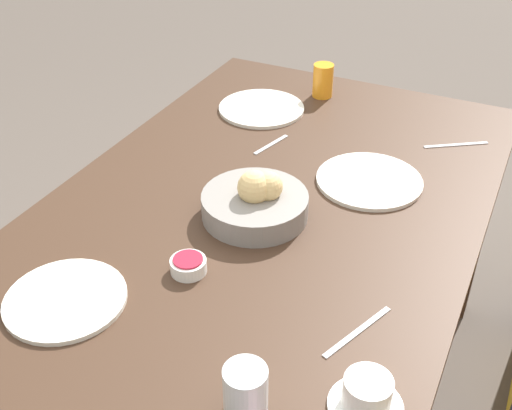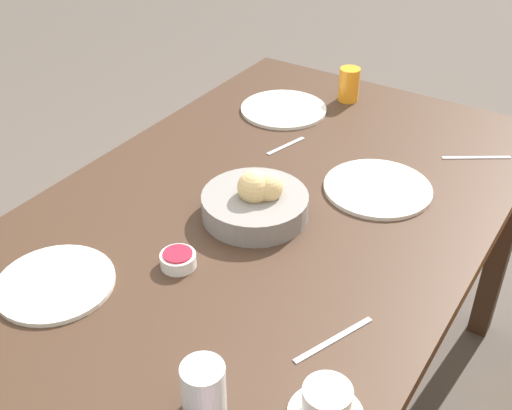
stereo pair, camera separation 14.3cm
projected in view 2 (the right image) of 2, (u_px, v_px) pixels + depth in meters
The scene contains 12 objects.
dining_table at pixel (263, 240), 1.52m from camera, with size 1.57×0.96×0.78m.
bread_basket at pixel (257, 202), 1.42m from camera, with size 0.24×0.24×0.12m.
plate_near_left at pixel (284, 109), 1.88m from camera, with size 0.25×0.25×0.01m.
plate_near_right at pixel (55, 283), 1.25m from camera, with size 0.23×0.23×0.01m.
plate_far_center at pixel (378, 188), 1.53m from camera, with size 0.26×0.26×0.01m.
juice_glass at pixel (349, 84), 1.91m from camera, with size 0.06×0.06×0.10m.
water_tumbler at pixel (204, 390), 0.98m from camera, with size 0.07×0.07×0.10m.
coffee_cup at pixel (327, 405), 0.99m from camera, with size 0.12×0.12×0.06m.
jam_bowl_berry at pixel (178, 260), 1.29m from camera, with size 0.07×0.07×0.03m.
fork_silver at pixel (334, 340), 1.13m from camera, with size 0.17×0.08×0.00m.
knife_silver at pixel (476, 158), 1.66m from camera, with size 0.11×0.15×0.00m.
spoon_coffee at pixel (286, 146), 1.71m from camera, with size 0.13×0.05×0.00m.
Camera 2 is at (1.02, 0.64, 1.62)m, focal length 45.00 mm.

